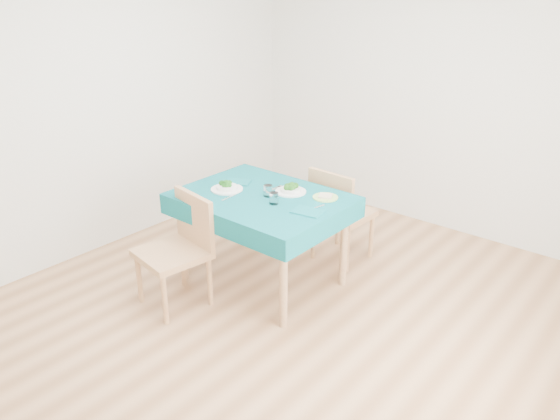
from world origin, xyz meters
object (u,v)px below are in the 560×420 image
Objects in this scene: table at (262,240)px; bowl_far at (291,188)px; bowl_near at (227,185)px; chair_far at (344,199)px; side_plate at (325,197)px; chair_near at (170,235)px.

bowl_far reaches higher than table.
bowl_near is at bearing -146.06° from bowl_far.
chair_far reaches higher than side_plate.
table is 0.83m from chair_far.
chair_near is 1.55m from chair_far.
table is 0.77m from chair_near.
chair_far reaches higher than table.
bowl_near reaches higher than bowl_far.
bowl_far is (0.42, 0.88, 0.21)m from chair_near.
side_plate is at bearing 34.48° from table.
chair_near is at bearing 71.11° from chair_far.
bowl_far is 0.29m from side_plate.
bowl_near is 0.79m from side_plate.
table is 6.53× the size of side_plate.
bowl_near is at bearing 58.96° from chair_far.
bowl_near reaches higher than table.
chair_far is 4.54× the size of bowl_far.
chair_far is at bearing 71.02° from table.
chair_far is at bearing 56.72° from bowl_near.
side_plate is at bearing 27.38° from bowl_near.
chair_near is 4.73× the size of bowl_far.
bowl_far is at bearing 73.62° from chair_near.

